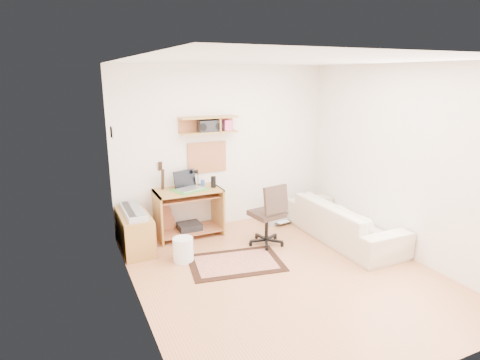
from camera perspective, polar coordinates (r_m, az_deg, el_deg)
name	(u,v)px	position (r m, az deg, el deg)	size (l,w,h in m)	color
floor	(285,274)	(5.23, 6.50, -13.25)	(3.60, 4.00, 0.01)	tan
ceiling	(292,60)	(4.63, 7.48, 16.63)	(3.60, 4.00, 0.01)	white
back_wall	(224,148)	(6.51, -2.34, 4.65)	(3.60, 0.01, 2.60)	white
left_wall	(134,193)	(4.14, -14.87, -1.83)	(0.01, 4.00, 2.60)	white
right_wall	(402,161)	(5.90, 22.08, 2.49)	(0.01, 4.00, 2.60)	white
wall_shelf	(209,125)	(6.23, -4.49, 7.87)	(0.90, 0.25, 0.26)	#B4843F
cork_board	(207,157)	(6.41, -4.72, 3.26)	(0.64, 0.03, 0.49)	tan
wall_photo	(112,132)	(5.51, -17.82, 6.51)	(0.02, 0.20, 0.15)	#4C8CBF
desk	(189,213)	(6.26, -7.32, -4.65)	(1.00, 0.55, 0.75)	#B4843F
laptop	(189,181)	(6.10, -7.23, -0.08)	(0.38, 0.38, 0.29)	silver
speaker	(213,182)	(6.20, -3.82, -0.27)	(0.08, 0.08, 0.18)	black
desk_lamp	(198,177)	(6.30, -6.02, 0.36)	(0.09, 0.09, 0.27)	black
pencil_cup	(203,183)	(6.31, -5.35, -0.43)	(0.07, 0.07, 0.09)	#3654A2
boombox	(209,126)	(6.23, -4.39, 7.68)	(0.36, 0.16, 0.18)	black
rug	(236,263)	(5.47, -0.61, -11.71)	(1.23, 0.82, 0.02)	#CEAC8A
task_chair	(267,214)	(5.87, 3.83, -4.83)	(0.49, 0.49, 0.96)	#34261E
cabinet	(135,232)	(5.95, -14.79, -7.13)	(0.40, 0.90, 0.55)	#B4843F
music_keyboard	(133,211)	(5.84, -14.99, -4.29)	(0.26, 0.82, 0.07)	#B2B5BA
guitar	(164,200)	(6.23, -10.82, -2.84)	(0.31, 0.20, 1.17)	#974F2E
waste_basket	(183,250)	(5.52, -8.11, -9.80)	(0.28, 0.28, 0.33)	white
printer	(275,216)	(6.92, 5.00, -5.21)	(0.47, 0.36, 0.18)	#A5A8AA
sofa	(344,215)	(6.27, 14.64, -4.83)	(2.01, 0.59, 0.79)	beige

